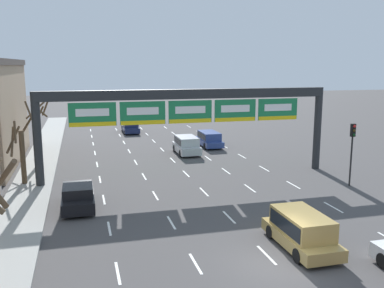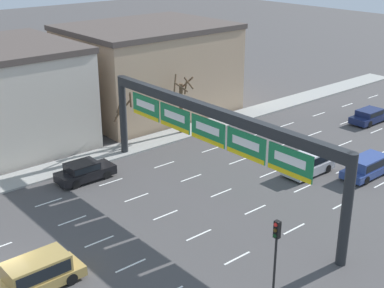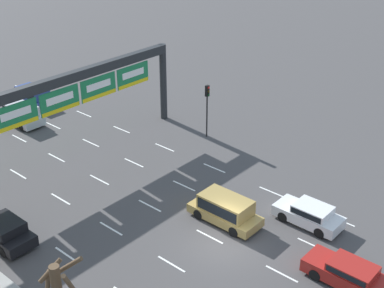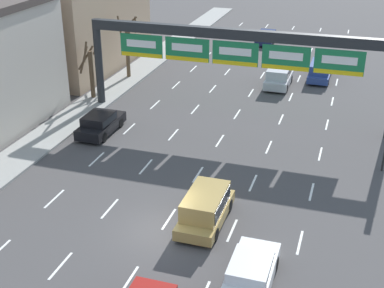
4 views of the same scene
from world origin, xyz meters
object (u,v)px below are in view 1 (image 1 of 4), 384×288
(sign_gantry, at_px, (189,108))
(tree_bare_third, at_px, (38,130))
(car_navy, at_px, (130,127))
(suv_silver, at_px, (187,144))
(suv_gold, at_px, (301,229))
(traffic_light_near_gantry, at_px, (352,142))
(tree_bare_closest, at_px, (21,151))
(car_black, at_px, (78,196))
(suv_blue, at_px, (209,138))

(sign_gantry, height_order, tree_bare_third, sign_gantry)
(car_navy, distance_m, suv_silver, 14.77)
(suv_gold, bearing_deg, suv_silver, 89.93)
(tree_bare_third, bearing_deg, car_navy, 59.39)
(traffic_light_near_gantry, relative_size, tree_bare_closest, 0.90)
(car_navy, distance_m, tree_bare_closest, 24.10)
(car_black, distance_m, suv_blue, 21.27)
(car_black, distance_m, suv_gold, 13.06)
(tree_bare_third, bearing_deg, suv_gold, -57.24)
(suv_gold, distance_m, tree_bare_closest, 20.07)
(car_black, bearing_deg, sign_gantry, 32.75)
(car_black, distance_m, traffic_light_near_gantry, 18.60)
(sign_gantry, relative_size, suv_gold, 4.81)
(tree_bare_closest, bearing_deg, suv_blue, 31.89)
(car_navy, bearing_deg, traffic_light_near_gantry, -66.49)
(suv_blue, height_order, tree_bare_third, tree_bare_third)
(suv_silver, height_order, suv_gold, suv_gold)
(car_navy, bearing_deg, suv_silver, -75.58)
(suv_blue, relative_size, traffic_light_near_gantry, 1.05)
(tree_bare_third, bearing_deg, tree_bare_closest, -96.36)
(car_black, height_order, suv_silver, suv_silver)
(suv_blue, distance_m, traffic_light_near_gantry, 17.56)
(sign_gantry, bearing_deg, tree_bare_third, 149.18)
(car_navy, xyz_separation_m, suv_gold, (3.65, -36.34, 0.21))
(sign_gantry, xyz_separation_m, tree_bare_closest, (-11.91, 0.89, -2.74))
(car_black, xyz_separation_m, tree_bare_third, (-3.12, 11.95, 2.30))
(sign_gantry, height_order, tree_bare_closest, sign_gantry)
(suv_blue, relative_size, tree_bare_third, 0.85)
(suv_blue, bearing_deg, suv_gold, -97.28)
(sign_gantry, xyz_separation_m, tree_bare_third, (-11.26, 6.72, -2.16))
(suv_silver, bearing_deg, car_navy, 104.42)
(car_navy, relative_size, tree_bare_third, 0.88)
(suv_blue, xyz_separation_m, tree_bare_closest, (-16.96, -10.55, 1.63))
(traffic_light_near_gantry, relative_size, tree_bare_third, 0.81)
(car_navy, height_order, car_black, car_black)
(sign_gantry, bearing_deg, traffic_light_near_gantry, -26.57)
(suv_gold, bearing_deg, suv_blue, 82.72)
(car_black, xyz_separation_m, traffic_light_near_gantry, (18.45, 0.08, 2.39))
(suv_blue, bearing_deg, tree_bare_third, -163.85)
(car_black, bearing_deg, suv_gold, -40.10)
(suv_silver, relative_size, suv_blue, 0.92)
(car_black, bearing_deg, tree_bare_third, 104.61)
(car_black, relative_size, suv_silver, 1.02)
(suv_gold, bearing_deg, car_black, 139.90)
(car_navy, distance_m, traffic_light_near_gantry, 30.47)
(tree_bare_closest, bearing_deg, car_black, -58.42)
(tree_bare_closest, relative_size, tree_bare_third, 0.90)
(car_navy, xyz_separation_m, car_black, (-6.34, -27.93, 0.04))
(car_black, height_order, suv_blue, suv_blue)
(sign_gantry, relative_size, suv_blue, 4.76)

